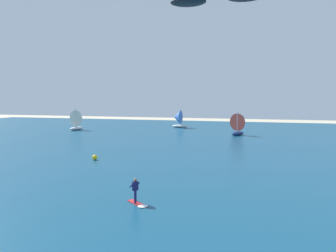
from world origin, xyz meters
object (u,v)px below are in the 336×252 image
(sailboat_outermost, at_px, (178,119))
(marker_buoy, at_px, (95,157))
(sailboat_anchored_offshore, at_px, (78,120))
(kitesurfer, at_px, (137,195))
(sailboat_heeled_over, at_px, (239,124))

(sailboat_outermost, distance_m, marker_buoy, 41.28)
(sailboat_outermost, bearing_deg, marker_buoy, -88.29)
(sailboat_anchored_offshore, distance_m, sailboat_outermost, 22.18)
(kitesurfer, relative_size, marker_buoy, 3.25)
(sailboat_outermost, height_order, marker_buoy, sailboat_outermost)
(kitesurfer, xyz_separation_m, sailboat_anchored_offshore, (-30.54, 42.97, 1.58))
(sailboat_anchored_offshore, bearing_deg, sailboat_outermost, 30.52)
(kitesurfer, relative_size, sailboat_heeled_over, 0.42)
(sailboat_heeled_over, distance_m, sailboat_outermost, 18.94)
(sailboat_heeled_over, height_order, marker_buoy, sailboat_heeled_over)
(sailboat_heeled_over, distance_m, marker_buoy, 32.47)
(sailboat_heeled_over, height_order, sailboat_outermost, sailboat_heeled_over)
(sailboat_outermost, bearing_deg, sailboat_anchored_offshore, -149.48)
(sailboat_anchored_offshore, height_order, marker_buoy, sailboat_anchored_offshore)
(kitesurfer, relative_size, sailboat_outermost, 0.42)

